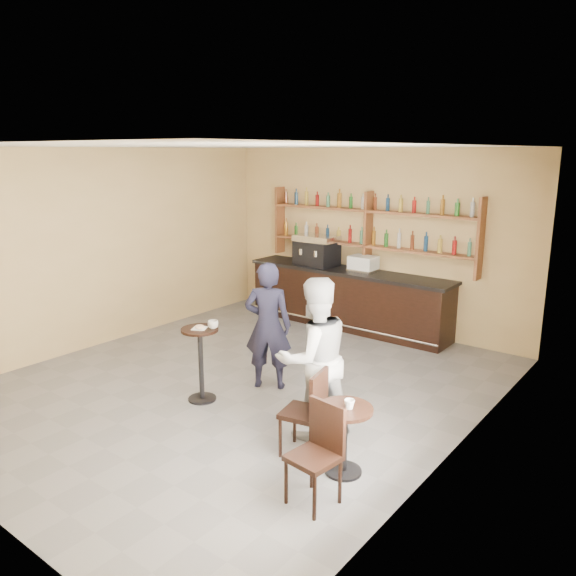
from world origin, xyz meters
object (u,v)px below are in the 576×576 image
Objects in this scene: bar_counter at (347,298)px; patron_second at (314,358)px; espresso_machine at (317,250)px; chair_west at (303,412)px; pastry_case at (363,264)px; man_main at (268,326)px; cafe_table at (344,440)px; chair_south at (313,457)px; pedestal_table at (201,365)px.

patron_second is at bearing -63.38° from bar_counter.
espresso_machine reaches higher than bar_counter.
bar_counter reaches higher than chair_west.
man_main is (0.28, -2.96, -0.34)m from pastry_case.
bar_counter is at bearing 121.58° from cafe_table.
man_main reaches higher than chair_south.
espresso_machine is at bearing 128.10° from cafe_table.
espresso_machine is 1.66× the size of pastry_case.
man_main is (0.59, -2.96, 0.33)m from bar_counter.
chair_south is (2.01, -1.77, -0.40)m from man_main.
espresso_machine is 0.82× the size of chair_west.
bar_counter is 4.06× the size of pedestal_table.
bar_counter reaches higher than cafe_table.
chair_south is at bearing -85.24° from cafe_table.
pedestal_table is (0.88, -3.82, -0.86)m from espresso_machine.
man_main reaches higher than cafe_table.
pastry_case is (1.01, 0.00, -0.14)m from espresso_machine.
pastry_case reaches higher than pedestal_table.
man_main is 2.71m from chair_south.
pastry_case is 4.48m from chair_west.
pastry_case is at bearing 122.50° from chair_south.
chair_west is (1.69, -4.09, -0.73)m from pastry_case.
chair_south is 1.38m from patron_second.
pastry_case is 4.78m from cafe_table.
patron_second reaches higher than espresso_machine.
espresso_machine reaches higher than chair_south.
pedestal_table is 0.53× the size of patron_second.
espresso_machine is at bearing -96.43° from man_main.
pastry_case is at bearing -114.51° from man_main.
man_main is 2.34m from cafe_table.
patron_second is at bearing -73.63° from pastry_case.
bar_counter is at bearing 173.70° from pastry_case.
bar_counter is 4.14× the size of chair_west.
espresso_machine is 3.26m from man_main.
cafe_table is (1.96, -1.17, -0.51)m from man_main.
man_main is at bearing -140.28° from chair_west.
chair_south is at bearing 62.93° from patron_second.
espresso_machine is 0.45× the size of man_main.
pedestal_table is (-0.12, -3.82, -0.72)m from pastry_case.
pedestal_table is at bearing -57.21° from patron_second.
cafe_table is (3.24, -4.14, -0.99)m from espresso_machine.
pedestal_table is (0.18, -3.82, -0.05)m from bar_counter.
chair_south is at bearing -61.30° from bar_counter.
patron_second is at bearing -171.43° from chair_west.
chair_south is at bearing -70.53° from pastry_case.
pastry_case is 0.26× the size of patron_second.
patron_second is at bearing 132.01° from chair_south.
patron_second reaches higher than chair_south.
man_main reaches higher than chair_west.
patron_second reaches higher than chair_west.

